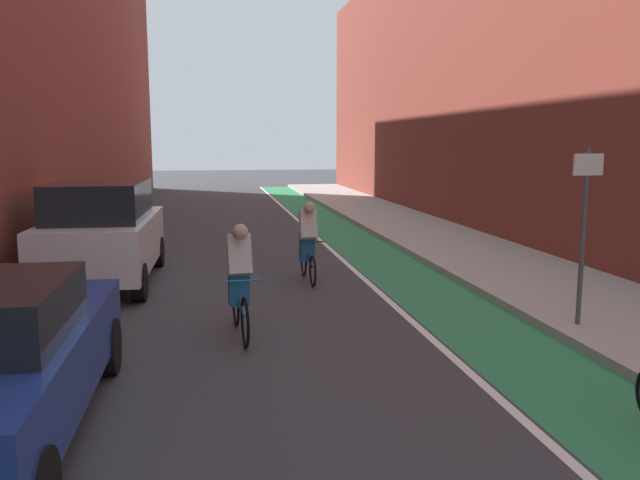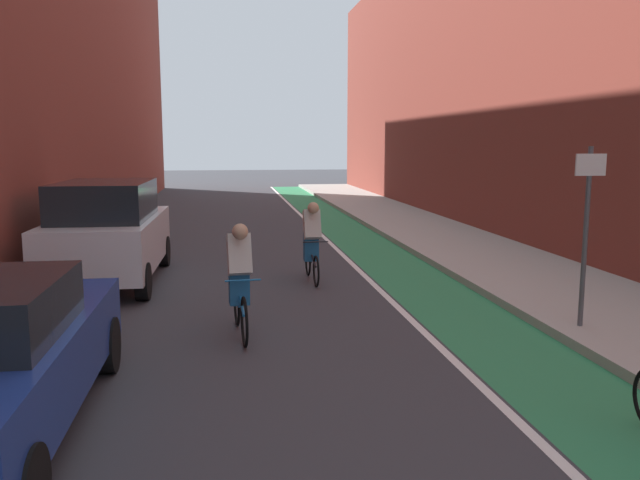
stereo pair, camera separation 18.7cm
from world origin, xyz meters
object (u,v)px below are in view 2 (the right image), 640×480
at_px(parked_suv_white, 108,231).
at_px(street_sign_post, 587,220).
at_px(cyclist_trailing, 240,276).
at_px(cyclist_far, 312,239).

height_order(parked_suv_white, street_sign_post, street_sign_post).
xyz_separation_m(cyclist_trailing, cyclist_far, (1.48, 3.43, -0.01)).
relative_size(parked_suv_white, cyclist_far, 2.60).
bearing_deg(cyclist_trailing, cyclist_far, 66.58).
height_order(cyclist_far, street_sign_post, street_sign_post).
xyz_separation_m(cyclist_trailing, street_sign_post, (4.77, -0.71, 0.79)).
relative_size(cyclist_far, street_sign_post, 0.66).
height_order(parked_suv_white, cyclist_trailing, parked_suv_white).
relative_size(parked_suv_white, street_sign_post, 1.70).
distance_m(parked_suv_white, cyclist_far, 3.93).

